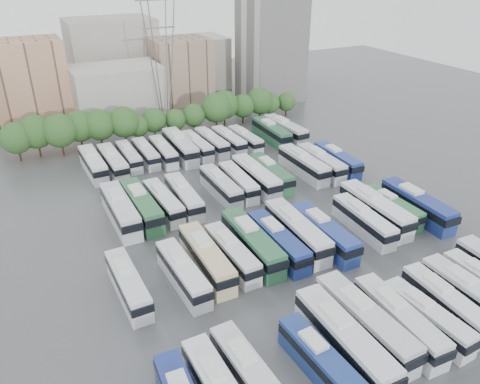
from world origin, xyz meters
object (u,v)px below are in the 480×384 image
bus_r2_s3 (163,202)px  bus_r3_s4 (146,153)px  bus_r1_s6 (278,241)px  bus_r1_s11 (375,209)px  bus_r1_s0 (128,284)px  bus_r3_s5 (163,151)px  bus_r0_s2 (250,375)px  bus_r2_s9 (271,173)px  bus_r1_s5 (252,242)px  bus_r2_s4 (184,196)px  bus_r3_s9 (229,140)px  bus_r3_s13 (285,130)px  bus_r0_s5 (344,340)px  electricity_pylon (160,40)px  bus_r2_s11 (303,164)px  apartment_tower (271,49)px  bus_r3_s12 (271,132)px  bus_r0_s4 (321,362)px  bus_r1_s12 (392,207)px  bus_r1_s3 (206,258)px  bus_r2_s13 (337,160)px  bus_r3_s10 (245,139)px  bus_r2_s12 (321,162)px  bus_r2_s2 (141,205)px  bus_r3_s8 (211,142)px  bus_r0_s6 (365,322)px  bus_r1_s10 (363,221)px  bus_r0_s7 (399,320)px  bus_r3_s1 (93,164)px  bus_r0_s9 (445,302)px  bus_r3_s2 (113,162)px  bus_r2_s6 (221,186)px  bus_r1_s2 (183,273)px  bus_r2_s7 (238,182)px  bus_r3_s3 (129,156)px  bus_r1_s13 (417,205)px  bus_r1_s4 (232,253)px  bus_r1_s7 (297,231)px  bus_r1_s8 (324,232)px  bus_r3_s7 (197,146)px  bus_r2_s1 (120,210)px  bus_r3_s6 (180,146)px  bus_r0_s10 (470,295)px

bus_r2_s3 → bus_r3_s4: bus_r2_s3 is taller
bus_r1_s6 → bus_r1_s11: bus_r1_s11 is taller
bus_r1_s0 → bus_r3_s5: 39.54m
bus_r0_s2 → bus_r2_s9: bearing=55.0°
bus_r1_s5 → bus_r2_s4: bus_r1_s5 is taller
bus_r3_s9 → bus_r3_s13: bearing=-3.7°
bus_r0_s5 → electricity_pylon: bearing=85.2°
bus_r2_s11 → apartment_tower: bearing=66.8°
bus_r2_s3 → bus_r3_s12: bus_r3_s12 is taller
bus_r0_s4 → bus_r1_s12: size_ratio=1.02×
bus_r1_s3 → bus_r2_s4: (3.32, 16.61, -0.10)m
apartment_tower → bus_r2_s13: apartment_tower is taller
bus_r3_s10 → bus_r2_s11: bearing=-81.5°
bus_r1_s3 → bus_r2_s12: 34.54m
bus_r2_s2 → bus_r3_s8: 27.82m
bus_r0_s6 → bus_r1_s0: bearing=138.3°
bus_r0_s6 → bus_r1_s10: bearing=49.5°
bus_r0_s7 → bus_r2_s12: (16.32, 36.47, 0.04)m
bus_r2_s11 → bus_r3_s1: 37.16m
bus_r0_s9 → bus_r3_s2: size_ratio=0.91×
bus_r0_s7 → bus_r2_s6: 36.31m
bus_r0_s5 → bus_r1_s2: bus_r0_s5 is taller
bus_r2_s3 → bus_r2_s7: size_ratio=1.01×
bus_r3_s12 → bus_r0_s9: bearing=-98.6°
bus_r1_s12 → bus_r3_s9: bus_r3_s9 is taller
bus_r3_s1 → bus_r0_s4: bearing=-81.5°
bus_r2_s13 → bus_r3_s3: bearing=152.5°
bus_r1_s13 → bus_r1_s11: bearing=167.1°
bus_r1_s4 → bus_r1_s11: (23.24, 0.28, 0.33)m
bus_r1_s7 → bus_r0_s5: bearing=-107.8°
bus_r1_s3 → bus_r2_s12: size_ratio=1.02×
bus_r0_s7 → bus_r1_s8: bus_r1_s8 is taller
bus_r2_s4 → bus_r3_s12: (26.23, 18.47, 0.11)m
bus_r3_s7 → bus_r2_s3: bearing=-126.1°
bus_r1_s4 → bus_r3_s1: size_ratio=0.93×
bus_r2_s12 → bus_r3_s9: size_ratio=1.10×
bus_r3_s10 → bus_r2_s3: bearing=-144.5°
bus_r2_s1 → bus_r3_s9: bus_r2_s1 is taller
apartment_tower → bus_r3_s4: size_ratio=2.37×
bus_r3_s13 → bus_r1_s13: bearing=-92.6°
bus_r2_s6 → bus_r3_s9: size_ratio=1.04×
bus_r1_s5 → bus_r2_s11: 26.75m
bus_r2_s13 → bus_r1_s10: bearing=-115.3°
bus_r2_s7 → bus_r3_s6: 18.51m
bus_r0_s5 → bus_r2_s9: bus_r0_s5 is taller
apartment_tower → bus_r3_s5: 49.26m
bus_r0_s10 → bus_r2_s6: 39.00m
bus_r2_s1 → bus_r2_s11: bus_r2_s1 is taller
bus_r1_s4 → bus_r3_s5: 36.07m
bus_r3_s3 → bus_r0_s9: bearing=-70.6°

